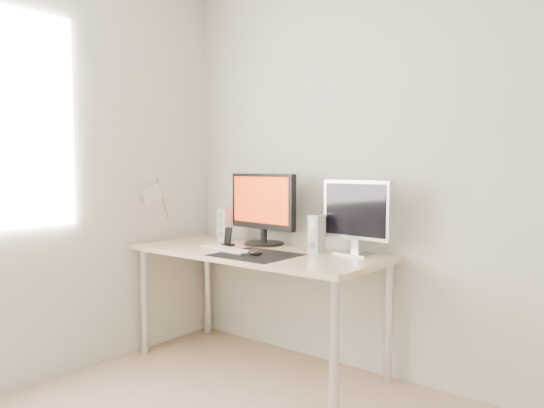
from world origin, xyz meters
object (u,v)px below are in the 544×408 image
Objects in this scene: main_monitor at (263,206)px; speaker_left at (225,225)px; mouse at (255,253)px; keyboard at (226,249)px; desk at (257,263)px; phone_dock at (228,240)px; speaker_right at (316,234)px; second_monitor at (357,214)px.

main_monitor reaches higher than speaker_left.
speaker_left is at bearing -173.29° from main_monitor.
keyboard is (-0.27, 0.04, -0.01)m from mouse.
desk is 13.17× the size of phone_dock.
main_monitor reaches higher than desk.
main_monitor is 0.34m from speaker_left.
desk is at bearing -155.73° from speaker_right.
speaker_left is at bearing 149.33° from mouse.
phone_dock is at bearing 176.49° from desk.
phone_dock is at bearing -167.30° from speaker_right.
keyboard is (-0.02, -0.33, -0.25)m from main_monitor.
main_monitor is 0.41m from keyboard.
keyboard is (-0.47, -0.28, -0.11)m from speaker_right.
second_monitor is 0.82m from keyboard.
desk is 7.07× the size of speaker_left.
speaker_left is 0.52× the size of keyboard.
desk is (-0.13, 0.17, -0.10)m from mouse.
mouse is at bearing -138.09° from second_monitor.
mouse is 0.06× the size of desk.
desk is 2.90× the size of main_monitor.
second_monitor is 0.27m from speaker_right.
speaker_right is (0.20, 0.32, 0.09)m from mouse.
desk is at bearing -20.68° from speaker_left.
speaker_left is 0.43m from keyboard.
desk is 3.54× the size of second_monitor.
keyboard is at bearing -136.71° from desk.
speaker_left is 0.76m from speaker_right.
speaker_right is (0.33, 0.15, 0.19)m from desk.
mouse is 0.82× the size of phone_dock.
speaker_right reaches higher than desk.
second_monitor reaches higher than desk.
speaker_left reaches higher than phone_dock.
second_monitor is at bearing 16.76° from speaker_right.
second_monitor is (0.43, 0.39, 0.22)m from mouse.
desk is at bearing 43.29° from keyboard.
speaker_left is at bearing 134.69° from keyboard.
second_monitor reaches higher than speaker_right.
keyboard is at bearing -149.21° from speaker_right.
speaker_right is 0.52× the size of keyboard.
second_monitor is 2.00× the size of speaker_right.
keyboard is at bearing -153.48° from second_monitor.
mouse is 0.44× the size of speaker_right.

